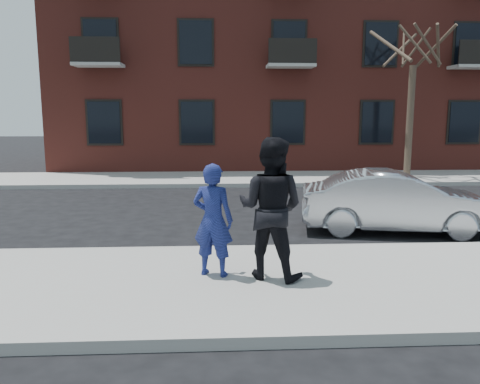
{
  "coord_description": "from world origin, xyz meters",
  "views": [
    {
      "loc": [
        -2.92,
        -6.71,
        2.53
      ],
      "look_at": [
        -2.55,
        0.4,
        1.35
      ],
      "focal_mm": 35.0,
      "sensor_mm": 36.0,
      "label": 1
    }
  ],
  "objects": [
    {
      "name": "street_tree",
      "position": [
        4.5,
        11.0,
        5.52
      ],
      "size": [
        3.6,
        3.6,
        6.8
      ],
      "color": "#352B1F",
      "rests_on": "far_sidewalk"
    },
    {
      "name": "apartment_building",
      "position": [
        2.0,
        18.0,
        6.16
      ],
      "size": [
        24.3,
        10.3,
        12.3
      ],
      "color": "maroon",
      "rests_on": "ground"
    },
    {
      "name": "near_curb",
      "position": [
        0.0,
        1.55,
        0.07
      ],
      "size": [
        50.0,
        0.1,
        0.15
      ],
      "primitive_type": "cube",
      "color": "#999691",
      "rests_on": "ground"
    },
    {
      "name": "far_sidewalk",
      "position": [
        0.0,
        11.25,
        0.07
      ],
      "size": [
        50.0,
        3.5,
        0.15
      ],
      "primitive_type": "cube",
      "color": "#9A9892",
      "rests_on": "ground"
    },
    {
      "name": "far_curb",
      "position": [
        0.0,
        9.45,
        0.07
      ],
      "size": [
        50.0,
        0.1,
        0.15
      ],
      "primitive_type": "cube",
      "color": "#999691",
      "rests_on": "ground"
    },
    {
      "name": "near_sidewalk",
      "position": [
        0.0,
        -0.25,
        0.07
      ],
      "size": [
        50.0,
        3.5,
        0.15
      ],
      "primitive_type": "cube",
      "color": "#9A9892",
      "rests_on": "ground"
    },
    {
      "name": "ground",
      "position": [
        0.0,
        0.0,
        0.0
      ],
      "size": [
        100.0,
        100.0,
        0.0
      ],
      "primitive_type": "plane",
      "color": "black",
      "rests_on": "ground"
    },
    {
      "name": "silver_sedan",
      "position": [
        0.96,
        3.0,
        0.67
      ],
      "size": [
        4.22,
        2.06,
        1.33
      ],
      "primitive_type": "imported",
      "rotation": [
        0.0,
        0.0,
        1.4
      ],
      "color": "#B7BABF",
      "rests_on": "ground"
    },
    {
      "name": "man_hoodie",
      "position": [
        -2.97,
        0.03,
        0.99
      ],
      "size": [
        0.71,
        0.59,
        1.68
      ],
      "rotation": [
        0.0,
        0.0,
        2.81
      ],
      "color": "navy",
      "rests_on": "near_sidewalk"
    },
    {
      "name": "man_peacoat",
      "position": [
        -2.13,
        -0.09,
        1.18
      ],
      "size": [
        1.24,
        1.13,
        2.06
      ],
      "rotation": [
        0.0,
        0.0,
        2.71
      ],
      "color": "black",
      "rests_on": "near_sidewalk"
    }
  ]
}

